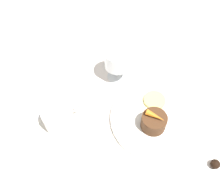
# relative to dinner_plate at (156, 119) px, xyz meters

# --- Properties ---
(ground_plane) EXTENTS (3.00, 3.00, 0.00)m
(ground_plane) POSITION_rel_dinner_plate_xyz_m (0.00, 0.05, -0.01)
(ground_plane) COLOR white
(dinner_plate) EXTENTS (0.26, 0.26, 0.01)m
(dinner_plate) POSITION_rel_dinner_plate_xyz_m (0.00, 0.00, 0.00)
(dinner_plate) COLOR white
(dinner_plate) RESTS_ON ground_plane
(saucer) EXTENTS (0.16, 0.16, 0.01)m
(saucer) POSITION_rel_dinner_plate_xyz_m (-0.23, 0.14, -0.00)
(saucer) COLOR white
(saucer) RESTS_ON ground_plane
(coffee_cup) EXTENTS (0.11, 0.08, 0.07)m
(coffee_cup) POSITION_rel_dinner_plate_xyz_m (-0.23, 0.14, 0.04)
(coffee_cup) COLOR white
(coffee_cup) RESTS_ON saucer
(spoon) EXTENTS (0.08, 0.09, 0.00)m
(spoon) POSITION_rel_dinner_plate_xyz_m (-0.18, 0.13, 0.00)
(spoon) COLOR silver
(spoon) RESTS_ON saucer
(wine_glass) EXTENTS (0.08, 0.08, 0.11)m
(wine_glass) POSITION_rel_dinner_plate_xyz_m (0.00, 0.20, 0.07)
(wine_glass) COLOR silver
(wine_glass) RESTS_ON ground_plane
(fork) EXTENTS (0.02, 0.18, 0.01)m
(fork) POSITION_rel_dinner_plate_xyz_m (0.19, 0.04, -0.01)
(fork) COLOR silver
(fork) RESTS_ON ground_plane
(dessert_cake) EXTENTS (0.07, 0.07, 0.04)m
(dessert_cake) POSITION_rel_dinner_plate_xyz_m (-0.02, -0.01, 0.03)
(dessert_cake) COLOR #4C2D19
(dessert_cake) RESTS_ON dinner_plate
(carrot_garnish) EXTENTS (0.04, 0.05, 0.02)m
(carrot_garnish) POSITION_rel_dinner_plate_xyz_m (-0.02, -0.01, 0.06)
(carrot_garnish) COLOR orange
(carrot_garnish) RESTS_ON dessert_cake
(pineapple_slice) EXTENTS (0.06, 0.06, 0.01)m
(pineapple_slice) POSITION_rel_dinner_plate_xyz_m (0.03, 0.05, 0.01)
(pineapple_slice) COLOR #EFE075
(pineapple_slice) RESTS_ON dinner_plate
(chocolate_truffle) EXTENTS (0.02, 0.02, 0.02)m
(chocolate_truffle) POSITION_rel_dinner_plate_xyz_m (0.04, -0.19, 0.00)
(chocolate_truffle) COLOR black
(chocolate_truffle) RESTS_ON ground_plane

